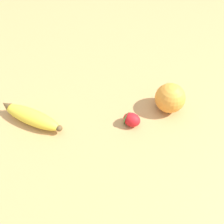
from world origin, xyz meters
TOP-DOWN VIEW (x-y plane):
  - ground_plane at (0.00, 0.00)m, footprint 3.00×3.00m
  - banana at (0.15, 0.17)m, footprint 0.17×0.13m
  - orange at (-0.01, -0.16)m, footprint 0.08×0.08m
  - strawberry at (-0.00, -0.04)m, footprint 0.06×0.05m

SIDE VIEW (x-z plane):
  - ground_plane at x=0.00m, z-range 0.00..0.00m
  - strawberry at x=0.00m, z-range 0.00..0.04m
  - banana at x=0.15m, z-range 0.00..0.04m
  - orange at x=-0.01m, z-range 0.00..0.08m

